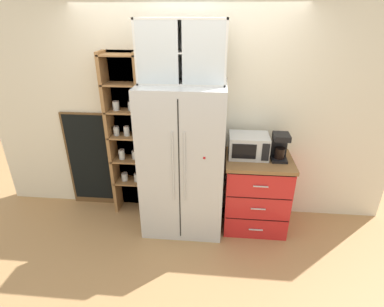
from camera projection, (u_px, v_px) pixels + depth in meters
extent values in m
plane|color=tan|center=(184.00, 222.00, 3.76)|extent=(10.65, 10.65, 0.00)
cube|color=silver|center=(187.00, 116.00, 3.57)|extent=(4.95, 0.10, 2.55)
cube|color=silver|center=(183.00, 160.00, 3.39)|extent=(0.92, 0.69, 1.75)
cube|color=black|center=(179.00, 175.00, 3.07)|extent=(0.01, 0.01, 1.61)
cylinder|color=silver|center=(173.00, 168.00, 3.03)|extent=(0.02, 0.02, 0.79)
cylinder|color=silver|center=(185.00, 168.00, 3.02)|extent=(0.02, 0.02, 0.79)
cube|color=red|center=(204.00, 158.00, 2.96)|extent=(0.02, 0.01, 0.02)
cube|color=brown|center=(130.00, 135.00, 3.72)|extent=(0.48, 0.04, 2.03)
cube|color=#9E7042|center=(111.00, 138.00, 3.61)|extent=(0.04, 0.24, 2.03)
cube|color=#9E7042|center=(143.00, 139.00, 3.57)|extent=(0.04, 0.24, 2.03)
cube|color=#9E7042|center=(131.00, 181.00, 3.84)|extent=(0.42, 0.24, 0.02)
cylinder|color=silver|center=(125.00, 177.00, 3.82)|extent=(0.08, 0.08, 0.09)
cylinder|color=white|center=(125.00, 178.00, 3.83)|extent=(0.07, 0.07, 0.06)
cylinder|color=#B2B2B7|center=(124.00, 173.00, 3.80)|extent=(0.08, 0.08, 0.01)
cylinder|color=silver|center=(137.00, 178.00, 3.80)|extent=(0.07, 0.07, 0.10)
cylinder|color=#CCB78C|center=(137.00, 179.00, 3.81)|extent=(0.06, 0.06, 0.07)
cylinder|color=#B2B2B7|center=(136.00, 174.00, 3.78)|extent=(0.07, 0.07, 0.01)
cube|color=#9E7042|center=(129.00, 159.00, 3.71)|extent=(0.42, 0.24, 0.02)
cylinder|color=silver|center=(122.00, 155.00, 3.68)|extent=(0.08, 0.08, 0.12)
cylinder|color=brown|center=(122.00, 156.00, 3.68)|extent=(0.06, 0.06, 0.08)
cylinder|color=#B2B2B7|center=(121.00, 150.00, 3.65)|extent=(0.07, 0.07, 0.01)
cylinder|color=silver|center=(135.00, 155.00, 3.69)|extent=(0.08, 0.08, 0.10)
cylinder|color=white|center=(135.00, 156.00, 3.69)|extent=(0.07, 0.07, 0.07)
cylinder|color=#B2B2B7|center=(135.00, 151.00, 3.66)|extent=(0.07, 0.07, 0.01)
cube|color=#9E7042|center=(127.00, 136.00, 3.58)|extent=(0.42, 0.24, 0.02)
cylinder|color=silver|center=(116.00, 131.00, 3.56)|extent=(0.07, 0.07, 0.10)
cylinder|color=#B77A38|center=(117.00, 133.00, 3.56)|extent=(0.06, 0.06, 0.07)
cylinder|color=#B2B2B7|center=(116.00, 127.00, 3.53)|extent=(0.07, 0.07, 0.01)
cylinder|color=silver|center=(127.00, 131.00, 3.55)|extent=(0.07, 0.07, 0.11)
cylinder|color=#2D2D2D|center=(127.00, 133.00, 3.55)|extent=(0.06, 0.06, 0.07)
cylinder|color=#B2B2B7|center=(126.00, 127.00, 3.52)|extent=(0.07, 0.07, 0.01)
cylinder|color=silver|center=(136.00, 131.00, 3.53)|extent=(0.08, 0.08, 0.13)
cylinder|color=#E0C67F|center=(136.00, 133.00, 3.54)|extent=(0.07, 0.07, 0.09)
cylinder|color=#B2B2B7|center=(135.00, 126.00, 3.50)|extent=(0.08, 0.08, 0.01)
cube|color=#9E7042|center=(124.00, 111.00, 3.44)|extent=(0.42, 0.24, 0.02)
cylinder|color=silver|center=(116.00, 106.00, 3.42)|extent=(0.08, 0.08, 0.10)
cylinder|color=beige|center=(116.00, 107.00, 3.43)|extent=(0.07, 0.07, 0.07)
cylinder|color=#B2B2B7|center=(116.00, 102.00, 3.40)|extent=(0.07, 0.07, 0.01)
cylinder|color=silver|center=(131.00, 106.00, 3.42)|extent=(0.07, 0.07, 0.09)
cylinder|color=#382316|center=(131.00, 108.00, 3.42)|extent=(0.06, 0.06, 0.06)
cylinder|color=#B2B2B7|center=(131.00, 102.00, 3.40)|extent=(0.07, 0.07, 0.01)
cube|color=#9E7042|center=(121.00, 84.00, 3.31)|extent=(0.42, 0.24, 0.02)
cube|color=#9E7042|center=(118.00, 55.00, 3.17)|extent=(0.42, 0.24, 0.02)
cube|color=red|center=(255.00, 194.00, 3.55)|extent=(0.72, 0.59, 0.87)
cube|color=olive|center=(259.00, 160.00, 3.35)|extent=(0.75, 0.62, 0.04)
cube|color=black|center=(257.00, 220.00, 3.35)|extent=(0.70, 0.00, 0.01)
cube|color=silver|center=(256.00, 230.00, 3.40)|extent=(0.16, 0.01, 0.01)
cube|color=black|center=(259.00, 198.00, 3.22)|extent=(0.70, 0.00, 0.01)
cube|color=silver|center=(258.00, 209.00, 3.27)|extent=(0.16, 0.01, 0.01)
cube|color=black|center=(262.00, 175.00, 3.10)|extent=(0.70, 0.00, 0.01)
cube|color=silver|center=(261.00, 187.00, 3.15)|extent=(0.16, 0.01, 0.01)
cube|color=silver|center=(248.00, 146.00, 3.35)|extent=(0.44, 0.32, 0.26)
cube|color=black|center=(244.00, 152.00, 3.20)|extent=(0.26, 0.01, 0.17)
cube|color=black|center=(266.00, 152.00, 3.18)|extent=(0.08, 0.01, 0.20)
cube|color=black|center=(279.00, 159.00, 3.30)|extent=(0.17, 0.20, 0.03)
cube|color=black|center=(279.00, 145.00, 3.31)|extent=(0.17, 0.06, 0.30)
cube|color=black|center=(282.00, 137.00, 3.19)|extent=(0.17, 0.20, 0.06)
cylinder|color=black|center=(280.00, 153.00, 3.26)|extent=(0.11, 0.11, 0.12)
cylinder|color=navy|center=(259.00, 152.00, 3.39)|extent=(0.08, 0.08, 0.09)
torus|color=navy|center=(264.00, 152.00, 3.39)|extent=(0.05, 0.01, 0.05)
cylinder|color=brown|center=(260.00, 152.00, 3.30)|extent=(0.07, 0.07, 0.17)
cone|color=brown|center=(261.00, 144.00, 3.26)|extent=(0.07, 0.07, 0.04)
cylinder|color=brown|center=(261.00, 142.00, 3.25)|extent=(0.03, 0.03, 0.07)
cylinder|color=black|center=(261.00, 138.00, 3.23)|extent=(0.03, 0.03, 0.01)
cube|color=silver|center=(184.00, 50.00, 3.04)|extent=(0.88, 0.02, 0.61)
cube|color=silver|center=(182.00, 18.00, 2.78)|extent=(0.88, 0.32, 0.02)
cube|color=silver|center=(182.00, 82.00, 3.03)|extent=(0.88, 0.32, 0.02)
cube|color=silver|center=(139.00, 51.00, 2.94)|extent=(0.02, 0.32, 0.61)
cube|color=silver|center=(226.00, 52.00, 2.87)|extent=(0.02, 0.32, 0.61)
cube|color=silver|center=(182.00, 52.00, 2.90)|extent=(0.85, 0.30, 0.02)
cube|color=silver|center=(157.00, 53.00, 2.78)|extent=(0.40, 0.01, 0.57)
cube|color=silver|center=(204.00, 54.00, 2.75)|extent=(0.40, 0.01, 0.57)
cylinder|color=silver|center=(153.00, 80.00, 3.05)|extent=(0.05, 0.05, 0.00)
cylinder|color=silver|center=(153.00, 77.00, 3.04)|extent=(0.01, 0.01, 0.07)
cone|color=silver|center=(152.00, 71.00, 3.01)|extent=(0.06, 0.06, 0.05)
cylinder|color=silver|center=(173.00, 81.00, 3.03)|extent=(0.05, 0.05, 0.00)
cylinder|color=silver|center=(172.00, 77.00, 3.02)|extent=(0.01, 0.01, 0.07)
cone|color=silver|center=(172.00, 71.00, 2.99)|extent=(0.06, 0.06, 0.05)
cylinder|color=silver|center=(192.00, 81.00, 3.02)|extent=(0.05, 0.05, 0.00)
cylinder|color=silver|center=(192.00, 78.00, 3.00)|extent=(0.01, 0.01, 0.07)
cone|color=silver|center=(192.00, 72.00, 2.98)|extent=(0.06, 0.06, 0.05)
cylinder|color=silver|center=(213.00, 81.00, 3.00)|extent=(0.05, 0.05, 0.00)
cylinder|color=silver|center=(213.00, 78.00, 2.98)|extent=(0.01, 0.01, 0.07)
cone|color=silver|center=(213.00, 72.00, 2.96)|extent=(0.06, 0.06, 0.05)
cylinder|color=white|center=(155.00, 47.00, 2.91)|extent=(0.06, 0.06, 0.07)
cylinder|color=white|center=(209.00, 48.00, 2.86)|extent=(0.06, 0.06, 0.07)
cube|color=brown|center=(90.00, 160.00, 3.89)|extent=(0.60, 0.04, 1.30)
cube|color=black|center=(89.00, 159.00, 3.86)|extent=(0.54, 0.01, 1.20)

